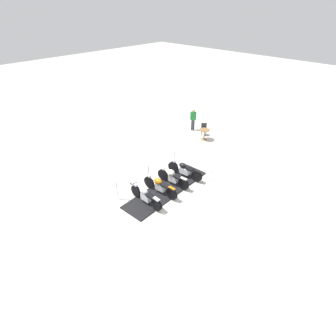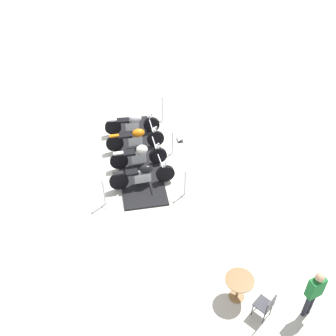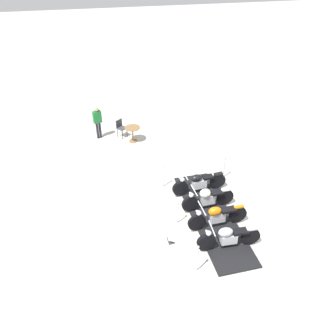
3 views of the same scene
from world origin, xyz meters
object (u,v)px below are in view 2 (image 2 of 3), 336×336
stanchion_right_front (185,187)px  bystander_person (314,291)px  cafe_table (239,284)px  motorcycle_black (143,175)px  motorcycle_chrome (133,123)px  info_placard (180,139)px  motorcycle_cream (139,155)px  stanchion_left_front (105,197)px  cafe_chair_near_table (266,305)px  motorcycle_copper (136,138)px  stanchion_right_mid (172,146)px  stanchion_right_rear (162,113)px

stanchion_right_front → bystander_person: 5.28m
cafe_table → motorcycle_black: bearing=-65.9°
motorcycle_chrome → info_placard: bearing=-19.8°
motorcycle_cream → stanchion_left_front: (1.28, 1.80, -0.18)m
stanchion_right_front → cafe_table: (-0.74, 3.98, 0.23)m
info_placard → cafe_table: 7.07m
motorcycle_black → cafe_chair_near_table: motorcycle_black is taller
motorcycle_cream → cafe_chair_near_table: 6.82m
motorcycle_copper → stanchion_right_mid: (-1.32, 0.46, -0.17)m
motorcycle_chrome → stanchion_right_mid: size_ratio=2.16×
stanchion_right_rear → info_placard: stanchion_right_rear is taller
motorcycle_black → cafe_chair_near_table: (-2.59, 5.26, 0.04)m
stanchion_right_front → bystander_person: bearing=116.9°
motorcycle_chrome → stanchion_left_front: bearing=-106.1°
motorcycle_copper → info_placard: 1.84m
motorcycle_cream → cafe_table: motorcycle_cream is taller
stanchion_right_front → cafe_chair_near_table: 4.79m
motorcycle_black → cafe_table: (-2.07, 4.63, 0.09)m
motorcycle_copper → stanchion_left_front: 3.09m
motorcycle_black → stanchion_right_mid: size_ratio=2.24×
stanchion_right_front → info_placard: size_ratio=2.78×
motorcycle_black → motorcycle_copper: size_ratio=1.02×
stanchion_right_rear → motorcycle_black: bearing=73.7°
motorcycle_copper → stanchion_right_rear: size_ratio=1.99×
motorcycle_copper → bystander_person: bearing=-66.8°
stanchion_right_rear → stanchion_right_mid: bearing=92.6°
motorcycle_cream → motorcycle_copper: motorcycle_copper is taller
motorcycle_cream → motorcycle_chrome: bearing=87.8°
motorcycle_black → stanchion_right_rear: 4.02m
stanchion_right_rear → stanchion_left_front: (2.45, 4.62, -0.05)m
motorcycle_black → stanchion_left_front: (1.33, 0.76, -0.14)m
cafe_table → motorcycle_cream: bearing=-69.5°
motorcycle_black → cafe_chair_near_table: size_ratio=2.52×
stanchion_right_front → info_placard: 3.09m
motorcycle_copper → stanchion_right_rear: (-1.22, -1.79, -0.13)m
motorcycle_copper → cafe_table: bearing=-76.0°
stanchion_right_mid → stanchion_right_rear: stanchion_right_rear is taller
motorcycle_cream → motorcycle_copper: (0.05, -1.03, 0.00)m
stanchion_right_rear → cafe_table: stanchion_right_rear is taller
stanchion_right_mid → stanchion_right_front: bearing=92.6°
motorcycle_black → stanchion_left_front: size_ratio=2.12×
stanchion_right_rear → info_placard: (-0.53, 1.44, -0.33)m
stanchion_right_mid → stanchion_right_front: stanchion_right_front is taller
stanchion_right_front → cafe_table: stanchion_right_front is taller
motorcycle_black → cafe_table: size_ratio=2.92×
motorcycle_copper → cafe_chair_near_table: size_ratio=2.48×
motorcycle_black → motorcycle_copper: motorcycle_copper is taller
motorcycle_chrome → cafe_table: (-2.22, 7.72, 0.09)m
stanchion_left_front → stanchion_right_front: (-2.65, -0.12, 0.01)m
cafe_table → stanchion_right_front: bearing=-79.4°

